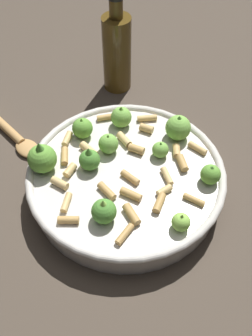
{
  "coord_description": "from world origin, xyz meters",
  "views": [
    {
      "loc": [
        -0.29,
        0.26,
        0.52
      ],
      "look_at": [
        0.0,
        0.0,
        0.06
      ],
      "focal_mm": 42.45,
      "sensor_mm": 36.0,
      "label": 1
    }
  ],
  "objects": [
    {
      "name": "ground_plane",
      "position": [
        0.0,
        0.0,
        0.0
      ],
      "size": [
        2.4,
        2.4,
        0.0
      ],
      "primitive_type": "plane",
      "color": "#42382D"
    },
    {
      "name": "cooking_pan",
      "position": [
        0.0,
        -0.0,
        0.03
      ],
      "size": [
        0.31,
        0.31,
        0.1
      ],
      "color": "beige",
      "rests_on": "ground"
    },
    {
      "name": "wooden_spoon",
      "position": [
        0.26,
        0.07,
        0.01
      ],
      "size": [
        0.25,
        0.04,
        0.02
      ],
      "color": "#B2844C",
      "rests_on": "ground"
    },
    {
      "name": "olive_oil_bottle",
      "position": [
        0.21,
        -0.17,
        0.08
      ],
      "size": [
        0.06,
        0.06,
        0.2
      ],
      "color": "#4C3814",
      "rests_on": "ground"
    }
  ]
}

